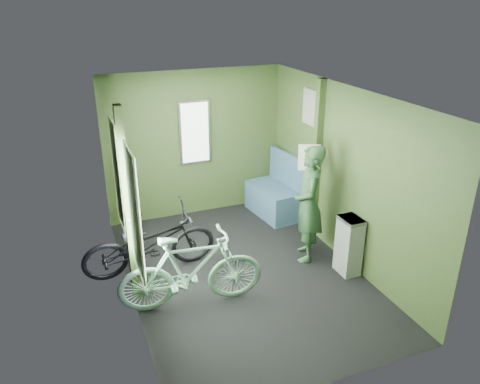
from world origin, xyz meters
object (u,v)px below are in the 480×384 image
Objects in this scene: waste_box at (349,246)px; bench_seat at (275,197)px; passenger at (309,204)px; bicycle_mint at (193,307)px; bicycle_black at (153,273)px.

bench_seat reaches higher than waste_box.
waste_box is at bearing 55.18° from passenger.
waste_box is at bearing -93.54° from bench_seat.
passenger is at bearing -66.65° from bicycle_mint.
waste_box is at bearing -83.37° from bicycle_mint.
passenger is (2.03, -0.38, 0.79)m from bicycle_black.
waste_box is 0.76× the size of bench_seat.
bicycle_mint is at bearing 179.66° from waste_box.
passenger is at bearing -105.02° from bench_seat.
passenger reaches higher than bicycle_black.
bicycle_black is at bearing -75.72° from passenger.
bicycle_mint is 1.62× the size of bench_seat.
bicycle_black is 2.21× the size of waste_box.
bench_seat is (0.20, 1.38, -0.50)m from passenger.
bench_seat is at bearing 93.38° from waste_box.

